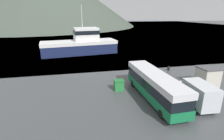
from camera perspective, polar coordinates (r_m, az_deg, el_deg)
water_surface at (r=148.18m, az=-9.37°, el=14.18°), size 240.00×240.00×0.00m
tour_bus at (r=20.32m, az=13.58°, el=-4.63°), size 2.75×11.08×3.10m
delivery_van at (r=20.67m, az=25.88°, el=-6.79°), size 2.35×5.54×2.62m
fishing_boat at (r=43.25m, az=-10.18°, el=8.38°), size 18.31×7.77×11.32m
storage_bin at (r=22.36m, az=2.23°, el=-4.91°), size 1.28×1.05×1.36m
dock_kiosk at (r=26.83m, az=28.77°, el=-1.85°), size 2.58×2.52×2.58m
small_boat at (r=49.63m, az=-2.15°, el=7.61°), size 5.95×5.28×0.85m
mooring_bollard at (r=31.63m, az=17.99°, el=0.59°), size 0.45×0.45×0.75m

